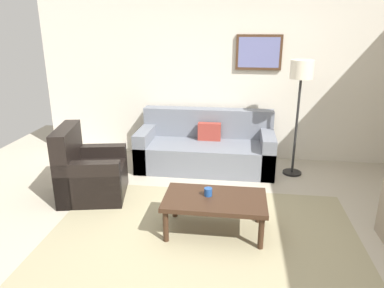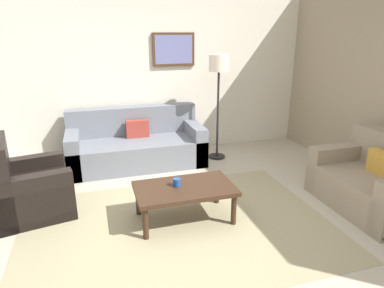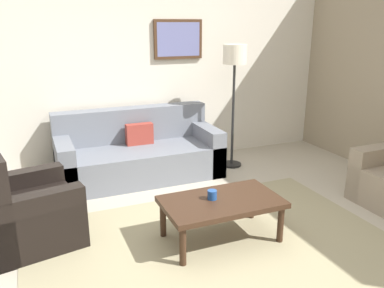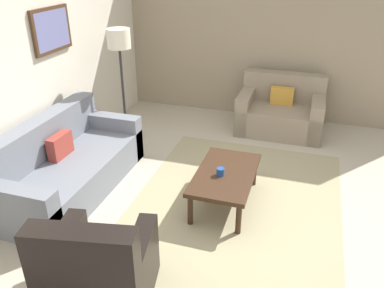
{
  "view_description": "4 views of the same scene",
  "coord_description": "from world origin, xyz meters",
  "px_view_note": "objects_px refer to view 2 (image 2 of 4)",
  "views": [
    {
      "loc": [
        0.34,
        -3.31,
        2.18
      ],
      "look_at": [
        -0.18,
        0.49,
        0.89
      ],
      "focal_mm": 33.42,
      "sensor_mm": 36.0,
      "label": 1
    },
    {
      "loc": [
        -0.79,
        -3.15,
        2.06
      ],
      "look_at": [
        0.26,
        0.31,
        0.84
      ],
      "focal_mm": 31.63,
      "sensor_mm": 36.0,
      "label": 2
    },
    {
      "loc": [
        -1.42,
        -2.84,
        1.98
      ],
      "look_at": [
        -0.0,
        0.56,
        0.85
      ],
      "focal_mm": 36.9,
      "sensor_mm": 36.0,
      "label": 3
    },
    {
      "loc": [
        -3.55,
        -0.62,
        2.64
      ],
      "look_at": [
        0.16,
        0.55,
        0.68
      ],
      "focal_mm": 36.1,
      "sensor_mm": 36.0,
      "label": 4
    }
  ],
  "objects_px": {
    "cup": "(177,182)",
    "framed_artwork": "(174,49)",
    "couch_loveseat": "(377,184)",
    "lamp_standing": "(219,74)",
    "couch_main": "(136,145)",
    "armchair_leather": "(26,190)",
    "coffee_table": "(185,191)"
  },
  "relations": [
    {
      "from": "cup",
      "to": "framed_artwork",
      "type": "distance_m",
      "value": 2.73
    },
    {
      "from": "couch_loveseat",
      "to": "cup",
      "type": "height_order",
      "value": "couch_loveseat"
    },
    {
      "from": "cup",
      "to": "framed_artwork",
      "type": "bearing_deg",
      "value": 76.46
    },
    {
      "from": "couch_loveseat",
      "to": "cup",
      "type": "distance_m",
      "value": 2.44
    },
    {
      "from": "lamp_standing",
      "to": "framed_artwork",
      "type": "relative_size",
      "value": 2.4
    },
    {
      "from": "couch_loveseat",
      "to": "cup",
      "type": "relative_size",
      "value": 14.86
    },
    {
      "from": "couch_main",
      "to": "cup",
      "type": "height_order",
      "value": "couch_main"
    },
    {
      "from": "couch_main",
      "to": "framed_artwork",
      "type": "distance_m",
      "value": 1.71
    },
    {
      "from": "armchair_leather",
      "to": "cup",
      "type": "height_order",
      "value": "armchair_leather"
    },
    {
      "from": "lamp_standing",
      "to": "armchair_leather",
      "type": "bearing_deg",
      "value": -157.88
    },
    {
      "from": "lamp_standing",
      "to": "cup",
      "type": "bearing_deg",
      "value": -123.44
    },
    {
      "from": "armchair_leather",
      "to": "cup",
      "type": "bearing_deg",
      "value": -19.9
    },
    {
      "from": "coffee_table",
      "to": "framed_artwork",
      "type": "relative_size",
      "value": 1.54
    },
    {
      "from": "armchair_leather",
      "to": "coffee_table",
      "type": "height_order",
      "value": "armchair_leather"
    },
    {
      "from": "couch_main",
      "to": "framed_artwork",
      "type": "bearing_deg",
      "value": 29.41
    },
    {
      "from": "cup",
      "to": "coffee_table",
      "type": "bearing_deg",
      "value": -28.12
    },
    {
      "from": "coffee_table",
      "to": "framed_artwork",
      "type": "bearing_deg",
      "value": 78.47
    },
    {
      "from": "armchair_leather",
      "to": "framed_artwork",
      "type": "xyz_separation_m",
      "value": [
        2.21,
        1.74,
        1.45
      ]
    },
    {
      "from": "coffee_table",
      "to": "couch_main",
      "type": "bearing_deg",
      "value": 98.22
    },
    {
      "from": "cup",
      "to": "framed_artwork",
      "type": "xyz_separation_m",
      "value": [
        0.56,
        2.33,
        1.31
      ]
    },
    {
      "from": "couch_loveseat",
      "to": "coffee_table",
      "type": "bearing_deg",
      "value": 170.7
    },
    {
      "from": "couch_main",
      "to": "coffee_table",
      "type": "xyz_separation_m",
      "value": [
        0.28,
        -1.94,
        0.06
      ]
    },
    {
      "from": "cup",
      "to": "lamp_standing",
      "type": "xyz_separation_m",
      "value": [
        1.14,
        1.73,
        0.95
      ]
    },
    {
      "from": "armchair_leather",
      "to": "lamp_standing",
      "type": "height_order",
      "value": "lamp_standing"
    },
    {
      "from": "couch_main",
      "to": "couch_loveseat",
      "type": "height_order",
      "value": "same"
    },
    {
      "from": "couch_main",
      "to": "cup",
      "type": "xyz_separation_m",
      "value": [
        0.2,
        -1.9,
        0.16
      ]
    },
    {
      "from": "coffee_table",
      "to": "lamp_standing",
      "type": "distance_m",
      "value": 2.31
    },
    {
      "from": "couch_main",
      "to": "framed_artwork",
      "type": "relative_size",
      "value": 2.95
    },
    {
      "from": "cup",
      "to": "framed_artwork",
      "type": "height_order",
      "value": "framed_artwork"
    },
    {
      "from": "armchair_leather",
      "to": "coffee_table",
      "type": "relative_size",
      "value": 0.86
    },
    {
      "from": "couch_main",
      "to": "lamp_standing",
      "type": "relative_size",
      "value": 1.23
    },
    {
      "from": "couch_main",
      "to": "lamp_standing",
      "type": "xyz_separation_m",
      "value": [
        1.34,
        -0.17,
        1.11
      ]
    }
  ]
}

